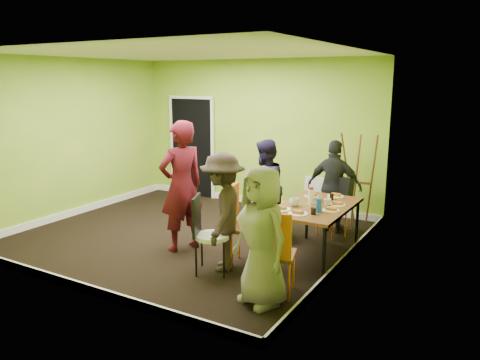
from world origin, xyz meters
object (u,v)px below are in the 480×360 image
Objects in this scene: dining_table at (315,209)px; thermos at (311,197)px; chair_back_end at (339,194)px; person_standing at (182,186)px; chair_front_end at (275,249)px; orange_bottle at (322,199)px; chair_left_far at (273,203)px; person_left_far at (265,188)px; chair_left_near at (242,220)px; person_front_end at (262,236)px; easel at (358,180)px; person_back_end at (334,187)px; chair_bentwood at (207,230)px; blue_bottle at (319,205)px; person_left_near at (223,212)px.

thermos is at bearing 162.78° from dining_table.
person_standing is (-1.74, -1.77, 0.28)m from chair_back_end.
chair_front_end is 13.13× the size of orange_bottle.
chair_left_far is 1.90m from chair_front_end.
chair_left_far is 0.68× the size of person_left_far.
thermos is (0.68, 0.69, 0.25)m from chair_left_near.
chair_front_end is 0.66× the size of person_front_end.
chair_back_end is at bearing -100.65° from easel.
chair_left_far is 0.97× the size of chair_left_near.
person_left_far is at bearing 138.64° from person_front_end.
person_back_end reaches higher than thermos.
chair_bentwood is at bearing 153.78° from chair_front_end.
person_left_far is at bearing 50.68° from chair_back_end.
dining_table is 0.18m from thermos.
dining_table is 1.90m from person_standing.
chair_bentwood is 0.67× the size of person_back_end.
chair_left_far is 2.09m from person_front_end.
thermos is at bearing 118.24° from chair_bentwood.
blue_bottle is at bearing 98.39° from chair_left_near.
easel is at bearing -117.54° from person_back_end.
easel is at bearing 84.81° from thermos.
person_standing reaches higher than person_left_near.
chair_left_far is at bearing 149.56° from chair_bentwood.
dining_table is 0.99× the size of person_left_far.
person_back_end is 0.97× the size of person_front_end.
person_left_near is at bearing 88.96° from chair_back_end.
chair_left_near is at bearing 89.43° from chair_back_end.
easel reaches higher than chair_front_end.
easel is at bearing 87.34° from orange_bottle.
chair_bentwood reaches higher than chair_back_end.
chair_back_end is 1.44m from blue_bottle.
chair_left_near is 1.00m from thermos.
person_standing is 1.26× the size of person_back_end.
person_left_far reaches higher than chair_left_far.
chair_bentwood is 4.74× the size of thermos.
easel is at bearing 110.75° from person_front_end.
person_front_end is (0.07, -1.58, -0.08)m from thermos.
dining_table is at bearing -91.78° from orange_bottle.
chair_bentwood is 1.71m from person_left_far.
thermos is 1.12m from person_left_far.
chair_left_near reaches higher than dining_table.
chair_back_end is at bearing 143.67° from chair_left_near.
person_standing reaches higher than chair_left_near.
thermos is (-0.16, -1.74, 0.08)m from easel.
person_left_near reaches higher than blue_bottle.
chair_bentwood is 0.65× the size of person_left_near.
dining_table is 1.56m from person_front_end.
person_left_far is at bearing -133.39° from easel.
person_left_near is (0.17, -1.51, 0.01)m from person_left_far.
chair_bentwood is at bearing -56.51° from person_left_near.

